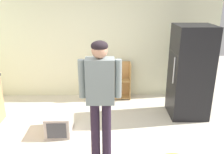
{
  "coord_description": "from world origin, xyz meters",
  "views": [
    {
      "loc": [
        0.13,
        -3.03,
        2.32
      ],
      "look_at": [
        0.19,
        0.64,
        1.03
      ],
      "focal_mm": 38.62,
      "sensor_mm": 36.0,
      "label": 1
    }
  ],
  "objects_px": {
    "refrigerator": "(190,72)",
    "pet_carrier": "(60,123)",
    "bookshelf": "(110,82)",
    "standing_person": "(100,92)"
  },
  "relations": [
    {
      "from": "bookshelf",
      "to": "refrigerator",
      "type": "bearing_deg",
      "value": -29.04
    },
    {
      "from": "bookshelf",
      "to": "pet_carrier",
      "type": "height_order",
      "value": "bookshelf"
    },
    {
      "from": "bookshelf",
      "to": "pet_carrier",
      "type": "bearing_deg",
      "value": -121.63
    },
    {
      "from": "refrigerator",
      "to": "pet_carrier",
      "type": "distance_m",
      "value": 2.6
    },
    {
      "from": "refrigerator",
      "to": "bookshelf",
      "type": "relative_size",
      "value": 2.09
    },
    {
      "from": "standing_person",
      "to": "pet_carrier",
      "type": "bearing_deg",
      "value": 135.25
    },
    {
      "from": "refrigerator",
      "to": "standing_person",
      "type": "height_order",
      "value": "refrigerator"
    },
    {
      "from": "refrigerator",
      "to": "bookshelf",
      "type": "xyz_separation_m",
      "value": [
        -1.52,
        0.84,
        -0.52
      ]
    },
    {
      "from": "refrigerator",
      "to": "standing_person",
      "type": "relative_size",
      "value": 1.01
    },
    {
      "from": "bookshelf",
      "to": "pet_carrier",
      "type": "xyz_separation_m",
      "value": [
        -0.9,
        -1.46,
        -0.19
      ]
    }
  ]
}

